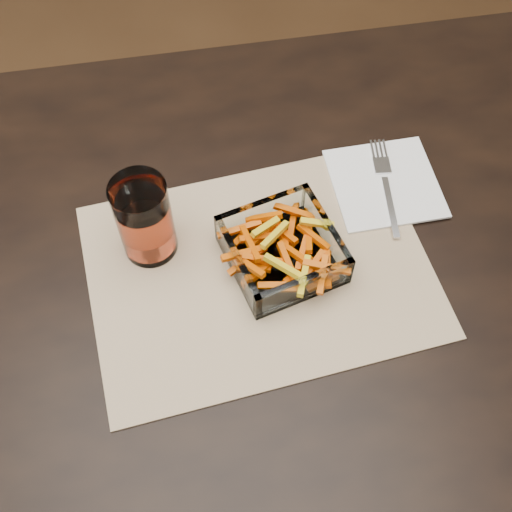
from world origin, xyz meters
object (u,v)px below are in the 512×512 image
Objects in this scene: dining_table at (189,315)px; fork at (386,183)px; glass_bowl at (282,251)px; tumbler at (145,221)px.

fork reaches higher than dining_table.
dining_table is at bearing -173.68° from glass_bowl.
fork is at bearing 20.20° from dining_table.
dining_table is 0.34m from fork.
dining_table is 12.53× the size of tumbler.
dining_table is 0.17m from tumbler.
fork is at bearing 29.73° from glass_bowl.
fork is (0.31, 0.11, 0.10)m from dining_table.
fork is (0.34, 0.04, -0.05)m from tumbler.
glass_bowl is 1.30× the size of tumbler.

